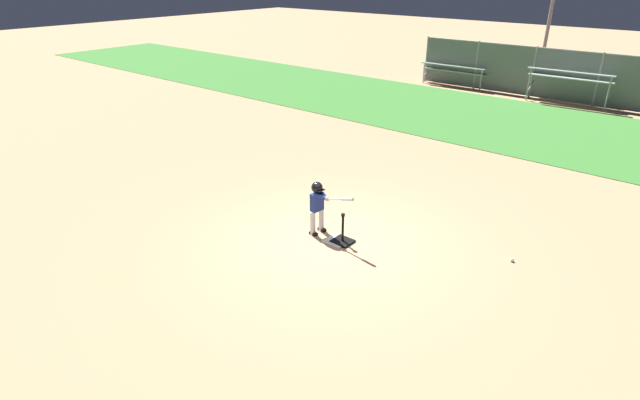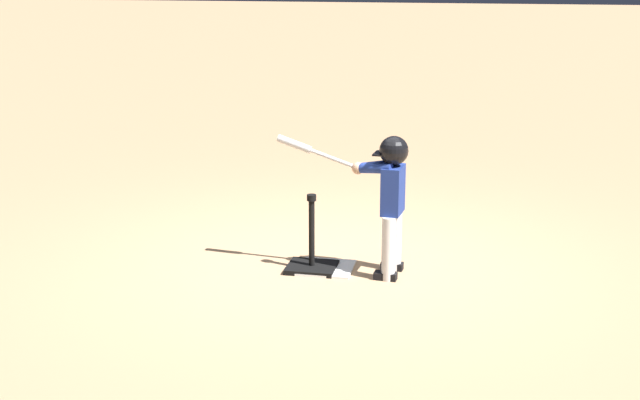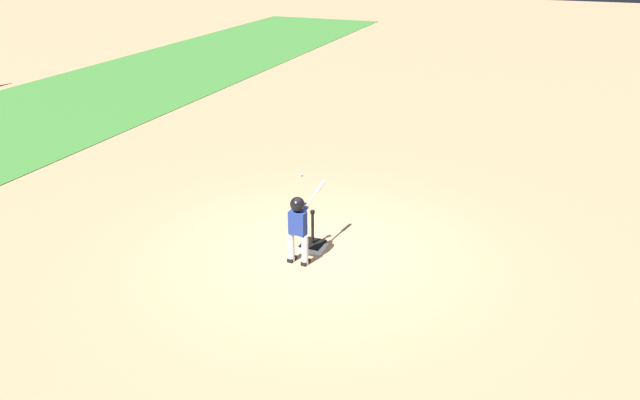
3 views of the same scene
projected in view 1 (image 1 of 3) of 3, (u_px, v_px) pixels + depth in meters
The scene contains 9 objects.
ground_plane at pixel (331, 243), 9.99m from camera, with size 90.00×90.00×0.00m, color tan.
grass_outfield_strip at pixel (521, 125), 17.42m from camera, with size 56.00×6.83×0.02m, color #3D7F33.
backstop_fence at pixel (565, 75), 20.01m from camera, with size 12.51×0.08×2.08m.
home_plate at pixel (337, 241), 10.07m from camera, with size 0.44×0.44×0.02m, color white.
batting_tee at pixel (343, 238), 9.99m from camera, with size 0.40×0.36×0.64m.
batter_child at pixel (318, 202), 10.07m from camera, with size 1.08×0.36×1.14m.
baseball at pixel (512, 260), 9.36m from camera, with size 0.07×0.07×0.07m, color white.
bleachers_far_right at pixel (459, 74), 23.36m from camera, with size 3.08×1.97×0.98m.
bleachers_far_left at pixel (573, 84), 20.36m from camera, with size 3.28×2.63×1.37m.
Camera 1 is at (5.37, -6.82, 5.03)m, focal length 28.00 mm.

